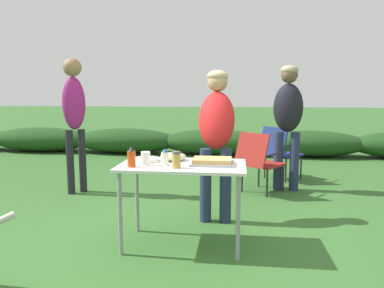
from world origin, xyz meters
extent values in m
plane|color=#336028|center=(0.00, 0.00, 0.00)|extent=(60.00, 60.00, 0.00)
ellipsoid|color=#1E4219|center=(-4.00, 4.89, 0.28)|extent=(2.40, 0.90, 0.55)
ellipsoid|color=#1E4219|center=(-2.00, 4.89, 0.28)|extent=(2.40, 0.90, 0.55)
ellipsoid|color=#1E4219|center=(0.00, 4.89, 0.28)|extent=(2.40, 0.90, 0.55)
ellipsoid|color=#1E4219|center=(2.00, 4.89, 0.28)|extent=(2.40, 0.90, 0.55)
cube|color=silver|center=(0.00, 0.00, 0.73)|extent=(1.10, 0.64, 0.02)
cylinder|color=gray|center=(-0.49, -0.27, 0.36)|extent=(0.04, 0.04, 0.71)
cylinder|color=gray|center=(0.49, -0.27, 0.36)|extent=(0.04, 0.04, 0.71)
cylinder|color=gray|center=(-0.49, 0.27, 0.36)|extent=(0.04, 0.04, 0.71)
cylinder|color=gray|center=(0.49, 0.27, 0.36)|extent=(0.04, 0.04, 0.71)
cube|color=#9E9EA3|center=(0.26, 0.01, 0.75)|extent=(0.38, 0.28, 0.02)
cube|color=tan|center=(0.26, 0.01, 0.78)|extent=(0.33, 0.24, 0.04)
cylinder|color=white|center=(-0.34, 0.09, 0.76)|extent=(0.22, 0.22, 0.03)
ellipsoid|color=#ADBC99|center=(-0.11, 0.17, 0.78)|extent=(0.24, 0.24, 0.07)
cylinder|color=white|center=(-0.31, -0.08, 0.80)|extent=(0.08, 0.08, 0.12)
cylinder|color=silver|center=(-0.14, -0.07, 0.80)|extent=(0.07, 0.07, 0.11)
cone|color=#194793|center=(-0.14, -0.07, 0.87)|extent=(0.06, 0.06, 0.03)
cylinder|color=#B2893D|center=(-0.03, -0.17, 0.80)|extent=(0.07, 0.07, 0.12)
cylinder|color=#4C4C4C|center=(-0.03, -0.17, 0.87)|extent=(0.07, 0.07, 0.02)
cylinder|color=#CC4214|center=(-0.41, -0.17, 0.81)|extent=(0.07, 0.07, 0.14)
cone|color=black|center=(-0.41, -0.17, 0.90)|extent=(0.06, 0.06, 0.04)
cylinder|color=#232D4C|center=(0.15, 0.64, 0.39)|extent=(0.12, 0.12, 0.78)
cylinder|color=#232D4C|center=(0.36, 0.64, 0.39)|extent=(0.12, 0.12, 0.78)
ellipsoid|color=red|center=(0.26, 0.76, 1.07)|extent=(0.38, 0.49, 0.69)
sphere|color=tan|center=(0.25, 0.88, 1.47)|extent=(0.22, 0.22, 0.22)
ellipsoid|color=tan|center=(0.25, 0.88, 1.53)|extent=(0.23, 0.23, 0.13)
cylinder|color=#232D4C|center=(1.06, 2.07, 0.41)|extent=(0.13, 0.13, 0.82)
cylinder|color=#232D4C|center=(1.27, 2.03, 0.41)|extent=(0.13, 0.13, 0.82)
ellipsoid|color=black|center=(1.16, 2.05, 1.15)|extent=(0.44, 0.35, 0.66)
sphere|color=brown|center=(1.16, 2.05, 1.59)|extent=(0.23, 0.23, 0.23)
ellipsoid|color=tan|center=(1.16, 2.05, 1.66)|extent=(0.24, 0.24, 0.14)
cylinder|color=black|center=(-1.74, 1.51, 0.43)|extent=(0.10, 0.10, 0.86)
cylinder|color=black|center=(-1.62, 1.62, 0.43)|extent=(0.10, 0.10, 0.86)
ellipsoid|color=#931E70|center=(-1.68, 1.56, 1.21)|extent=(0.37, 0.37, 0.70)
sphere|color=#936B4C|center=(-1.68, 1.56, 1.68)|extent=(0.24, 0.24, 0.24)
cube|color=maroon|center=(0.84, 1.91, 0.39)|extent=(0.64, 0.64, 0.03)
cube|color=maroon|center=(0.67, 1.69, 0.61)|extent=(0.46, 0.41, 0.44)
cylinder|color=black|center=(0.56, 1.88, 0.19)|extent=(0.02, 0.02, 0.38)
cylinder|color=black|center=(0.87, 1.63, 0.19)|extent=(0.02, 0.02, 0.38)
cylinder|color=black|center=(0.80, 2.19, 0.19)|extent=(0.02, 0.02, 0.38)
cylinder|color=black|center=(1.12, 1.95, 0.19)|extent=(0.02, 0.02, 0.38)
cylinder|color=black|center=(0.65, 2.05, 0.56)|extent=(0.27, 0.34, 0.02)
cylinder|color=black|center=(1.02, 1.77, 0.56)|extent=(0.27, 0.34, 0.02)
cube|color=navy|center=(1.21, 2.77, 0.39)|extent=(0.65, 0.65, 0.03)
cube|color=navy|center=(1.02, 2.56, 0.61)|extent=(0.45, 0.43, 0.44)
cylinder|color=black|center=(0.93, 2.76, 0.19)|extent=(0.02, 0.02, 0.38)
cylinder|color=black|center=(1.22, 2.48, 0.19)|extent=(0.02, 0.02, 0.38)
cylinder|color=black|center=(1.20, 3.05, 0.19)|extent=(0.02, 0.02, 0.38)
cylinder|color=black|center=(1.49, 2.78, 0.19)|extent=(0.02, 0.02, 0.38)
cylinder|color=black|center=(1.04, 2.92, 0.56)|extent=(0.30, 0.32, 0.02)
cylinder|color=black|center=(1.38, 2.61, 0.56)|extent=(0.30, 0.32, 0.02)
camera|label=1|loc=(0.46, -3.19, 1.37)|focal=35.00mm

